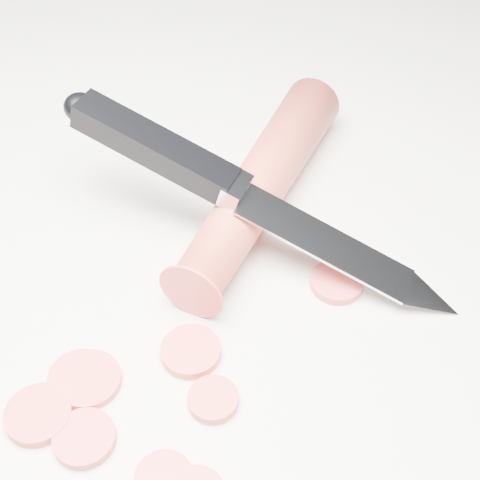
{
  "coord_description": "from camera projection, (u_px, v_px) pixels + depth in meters",
  "views": [
    {
      "loc": [
        0.01,
        -0.27,
        0.34
      ],
      "look_at": [
        0.04,
        0.03,
        0.02
      ],
      "focal_mm": 50.0,
      "sensor_mm": 36.0,
      "label": 1
    }
  ],
  "objects": [
    {
      "name": "ground",
      "position": [
        188.0,
        298.0,
        0.43
      ],
      "size": [
        2.4,
        2.4,
        0.0
      ],
      "primitive_type": "plane",
      "color": "silver",
      "rests_on": "ground"
    },
    {
      "name": "carrot",
      "position": [
        261.0,
        183.0,
        0.48
      ],
      "size": [
        0.14,
        0.21,
        0.04
      ],
      "primitive_type": "cylinder",
      "rotation": [
        1.57,
        0.0,
        -0.52
      ],
      "color": "#BC3726",
      "rests_on": "ground"
    },
    {
      "name": "carrot_slice_0",
      "position": [
        80.0,
        378.0,
        0.39
      ],
      "size": [
        0.04,
        0.04,
        0.01
      ],
      "primitive_type": "cylinder",
      "color": "#D73D3A",
      "rests_on": "ground"
    },
    {
      "name": "carrot_slice_1",
      "position": [
        84.0,
        438.0,
        0.36
      ],
      "size": [
        0.03,
        0.03,
        0.01
      ],
      "primitive_type": "cylinder",
      "color": "#D73D3A",
      "rests_on": "ground"
    },
    {
      "name": "carrot_slice_2",
      "position": [
        191.0,
        351.0,
        0.4
      ],
      "size": [
        0.04,
        0.04,
        0.01
      ],
      "primitive_type": "cylinder",
      "color": "#D73D3A",
      "rests_on": "ground"
    },
    {
      "name": "carrot_slice_3",
      "position": [
        164.0,
        479.0,
        0.35
      ],
      "size": [
        0.03,
        0.03,
        0.01
      ],
      "primitive_type": "cylinder",
      "color": "#D73D3A",
      "rests_on": "ground"
    },
    {
      "name": "carrot_slice_4",
      "position": [
        337.0,
        282.0,
        0.44
      ],
      "size": [
        0.04,
        0.04,
        0.01
      ],
      "primitive_type": "cylinder",
      "color": "#D73D3A",
      "rests_on": "ground"
    },
    {
      "name": "carrot_slice_5",
      "position": [
        38.0,
        415.0,
        0.37
      ],
      "size": [
        0.04,
        0.04,
        0.01
      ],
      "primitive_type": "cylinder",
      "color": "#D73D3A",
      "rests_on": "ground"
    },
    {
      "name": "carrot_slice_6",
      "position": [
        213.0,
        400.0,
        0.38
      ],
      "size": [
        0.03,
        0.03,
        0.01
      ],
      "primitive_type": "cylinder",
      "color": "#D73D3A",
      "rests_on": "ground"
    },
    {
      "name": "carrot_slice_7",
      "position": [
        88.0,
        380.0,
        0.39
      ],
      "size": [
        0.04,
        0.04,
        0.01
      ],
      "primitive_type": "cylinder",
      "color": "#D73D3A",
      "rests_on": "ground"
    },
    {
      "name": "kitchen_knife",
      "position": [
        258.0,
        198.0,
        0.43
      ],
      "size": [
        0.26,
        0.17,
        0.09
      ],
      "primitive_type": null,
      "color": "#BABDC2",
      "rests_on": "ground"
    }
  ]
}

